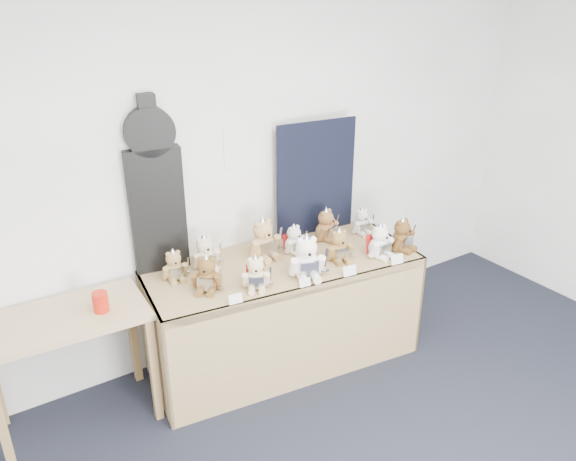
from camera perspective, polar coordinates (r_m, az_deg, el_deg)
room_shell at (r=3.99m, az=-5.17°, el=8.43°), size 6.00×6.00×6.00m
display_table at (r=3.99m, az=-0.15°, el=-5.85°), size 2.02×1.04×0.81m
side_table at (r=3.70m, az=-21.57°, el=-9.72°), size 0.98×0.58×0.80m
guitar_case at (r=3.77m, az=-13.37°, el=4.24°), size 0.37×0.16×1.19m
navy_board at (r=4.30m, az=2.87°, el=5.33°), size 0.66×0.08×0.88m
red_cup at (r=3.57m, az=-18.51°, el=-6.90°), size 0.09×0.09×0.13m
teddy_front_far_left at (r=3.61m, az=-8.25°, el=-4.51°), size 0.22×0.22×0.27m
teddy_front_left at (r=3.61m, az=-3.30°, el=-4.46°), size 0.20×0.20×0.25m
teddy_front_centre at (r=3.72m, az=1.91°, el=-2.91°), size 0.27×0.26×0.33m
teddy_front_right at (r=3.97m, az=5.21°, el=-1.65°), size 0.22×0.19×0.26m
teddy_front_far_right at (r=4.06m, az=9.32°, el=-1.20°), size 0.23×0.20×0.28m
teddy_front_end at (r=4.19m, az=11.54°, el=-0.55°), size 0.23×0.20×0.28m
teddy_back_left at (r=3.89m, az=-8.39°, el=-2.34°), size 0.22×0.18×0.27m
teddy_back_centre_left at (r=3.99m, az=-2.50°, el=-1.00°), size 0.27×0.22×0.33m
teddy_back_centre_right at (r=4.07m, az=0.64°, el=-1.02°), size 0.20×0.17×0.24m
teddy_back_right at (r=4.28m, az=3.93°, el=0.44°), size 0.23×0.22×0.28m
teddy_back_end at (r=4.42m, az=7.53°, el=0.83°), size 0.19×0.16×0.23m
teddy_back_far_left at (r=3.78m, az=-11.48°, el=-3.60°), size 0.19×0.16×0.24m
entry_card_a at (r=3.48m, az=-5.36°, el=-6.93°), size 0.09×0.03×0.06m
entry_card_b at (r=3.65m, az=1.73°, el=-5.30°), size 0.08×0.03×0.06m
entry_card_c at (r=3.80m, az=6.28°, el=-4.08°), size 0.10×0.03×0.07m
entry_card_d at (r=4.00m, az=11.03°, el=-2.89°), size 0.10×0.03×0.07m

